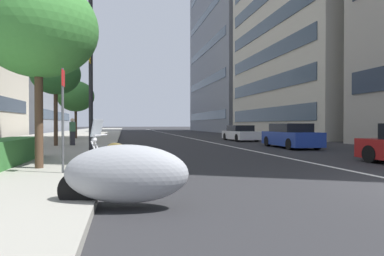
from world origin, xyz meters
TOP-DOWN VIEW (x-y plane):
  - sidewalk_right_plaza at (30.00, 12.14)m, footprint 160.00×10.45m
  - lane_centre_stripe at (35.00, 0.00)m, footprint 110.00×0.16m
  - motorcycle_far_end_row at (-0.15, 6.46)m, footprint 1.25×2.14m
  - motorcycle_second_in_row at (2.67, 6.56)m, footprint 1.05×1.95m
  - car_approaching_light at (11.84, -3.01)m, footprint 4.52×1.93m
  - car_lead_in_lane at (20.23, -3.04)m, footprint 4.45×1.89m
  - parking_sign_by_curb at (3.14, 7.95)m, footprint 0.32×0.06m
  - street_lamp_with_banners at (9.34, 7.62)m, footprint 1.26×2.03m
  - clipped_hedge_bed at (5.39, 10.06)m, footprint 5.09×1.10m
  - street_tree_near_plaza_corner at (4.23, 8.77)m, footprint 3.21×3.21m
  - street_tree_by_lamp_post at (14.29, 10.26)m, footprint 2.76×2.76m
  - street_tree_far_plaza at (24.43, 10.56)m, footprint 3.14×3.14m
  - pedestrian_on_plaza at (14.45, 9.39)m, footprint 0.47×0.39m
  - office_tower_near_left at (28.16, -18.62)m, footprint 21.89×19.51m
  - office_tower_mid_left at (55.21, -17.55)m, footprint 28.77×17.36m
  - office_tower_far_right_block at (57.58, 26.18)m, footprint 30.01×15.73m

SIDE VIEW (x-z plane):
  - lane_centre_stripe at x=35.00m, z-range 0.00..0.01m
  - sidewalk_right_plaza at x=30.00m, z-range 0.00..0.15m
  - motorcycle_second_in_row at x=2.67m, z-range -0.30..1.19m
  - clipped_hedge_bed at x=5.39m, z-range 0.15..0.90m
  - motorcycle_far_end_row at x=-0.15m, z-range 0.04..1.08m
  - car_lead_in_lane at x=20.23m, z-range -0.04..1.25m
  - car_approaching_light at x=11.84m, z-range -0.03..1.38m
  - pedestrian_on_plaza at x=14.45m, z-range 0.15..1.72m
  - parking_sign_by_curb at x=3.14m, z-range 0.41..3.02m
  - street_tree_far_plaza at x=24.43m, z-range 1.31..6.32m
  - street_tree_near_plaza_corner at x=4.23m, z-range 1.39..6.63m
  - street_tree_by_lamp_post at x=14.29m, z-range 1.59..6.85m
  - street_lamp_with_banners at x=9.34m, z-range 0.89..10.14m
  - office_tower_near_left at x=28.16m, z-range 0.00..30.48m
  - office_tower_far_right_block at x=57.58m, z-range 0.00..37.11m
  - office_tower_mid_left at x=55.21m, z-range 0.00..37.46m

